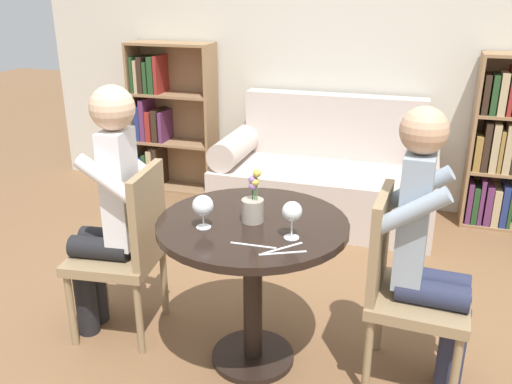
{
  "coord_description": "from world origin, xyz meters",
  "views": [
    {
      "loc": [
        0.67,
        -2.08,
        1.71
      ],
      "look_at": [
        0.0,
        0.05,
        0.86
      ],
      "focal_mm": 38.0,
      "sensor_mm": 36.0,
      "label": 1
    }
  ],
  "objects_px": {
    "person_left": "(108,208)",
    "person_right": "(429,251)",
    "flower_vase": "(253,205)",
    "chair_right": "(404,283)",
    "couch": "(325,179)",
    "chair_left": "(128,246)",
    "wine_glass_left": "(203,207)",
    "wine_glass_right": "(292,213)",
    "bookshelf_right": "(509,148)",
    "bookshelf_left": "(165,118)"
  },
  "relations": [
    {
      "from": "bookshelf_left",
      "to": "chair_left",
      "type": "bearing_deg",
      "value": -68.6
    },
    {
      "from": "couch",
      "to": "wine_glass_right",
      "type": "relative_size",
      "value": 10.18
    },
    {
      "from": "wine_glass_left",
      "to": "flower_vase",
      "type": "height_order",
      "value": "flower_vase"
    },
    {
      "from": "bookshelf_left",
      "to": "bookshelf_right",
      "type": "distance_m",
      "value": 2.77
    },
    {
      "from": "bookshelf_left",
      "to": "wine_glass_left",
      "type": "distance_m",
      "value": 2.59
    },
    {
      "from": "bookshelf_left",
      "to": "person_right",
      "type": "relative_size",
      "value": 1.0
    },
    {
      "from": "chair_left",
      "to": "wine_glass_right",
      "type": "relative_size",
      "value": 5.59
    },
    {
      "from": "person_right",
      "to": "wine_glass_right",
      "type": "distance_m",
      "value": 0.61
    },
    {
      "from": "wine_glass_right",
      "to": "flower_vase",
      "type": "relative_size",
      "value": 0.66
    },
    {
      "from": "couch",
      "to": "bookshelf_left",
      "type": "distance_m",
      "value": 1.53
    },
    {
      "from": "couch",
      "to": "bookshelf_left",
      "type": "xyz_separation_m",
      "value": [
        -1.47,
        0.27,
        0.32
      ]
    },
    {
      "from": "couch",
      "to": "chair_left",
      "type": "xyz_separation_m",
      "value": [
        -0.67,
        -1.79,
        0.18
      ]
    },
    {
      "from": "chair_left",
      "to": "flower_vase",
      "type": "xyz_separation_m",
      "value": [
        0.67,
        -0.04,
        0.32
      ]
    },
    {
      "from": "chair_right",
      "to": "couch",
      "type": "bearing_deg",
      "value": 23.86
    },
    {
      "from": "person_right",
      "to": "wine_glass_left",
      "type": "distance_m",
      "value": 0.97
    },
    {
      "from": "wine_glass_left",
      "to": "chair_right",
      "type": "bearing_deg",
      "value": 13.82
    },
    {
      "from": "couch",
      "to": "person_left",
      "type": "xyz_separation_m",
      "value": [
        -0.75,
        -1.81,
        0.38
      ]
    },
    {
      "from": "bookshelf_left",
      "to": "wine_glass_left",
      "type": "bearing_deg",
      "value": -59.89
    },
    {
      "from": "wine_glass_right",
      "to": "flower_vase",
      "type": "height_order",
      "value": "flower_vase"
    },
    {
      "from": "bookshelf_left",
      "to": "bookshelf_right",
      "type": "relative_size",
      "value": 1.0
    },
    {
      "from": "person_left",
      "to": "wine_glass_right",
      "type": "height_order",
      "value": "person_left"
    },
    {
      "from": "bookshelf_left",
      "to": "chair_left",
      "type": "xyz_separation_m",
      "value": [
        0.81,
        -2.06,
        -0.13
      ]
    },
    {
      "from": "chair_left",
      "to": "person_left",
      "type": "bearing_deg",
      "value": -85.29
    },
    {
      "from": "person_left",
      "to": "person_right",
      "type": "xyz_separation_m",
      "value": [
        1.51,
        0.05,
        -0.03
      ]
    },
    {
      "from": "couch",
      "to": "wine_glass_right",
      "type": "distance_m",
      "value": 2.04
    },
    {
      "from": "chair_left",
      "to": "chair_right",
      "type": "distance_m",
      "value": 1.33
    },
    {
      "from": "chair_right",
      "to": "bookshelf_right",
      "type": "bearing_deg",
      "value": -14.25
    },
    {
      "from": "bookshelf_left",
      "to": "person_left",
      "type": "relative_size",
      "value": 0.98
    },
    {
      "from": "bookshelf_right",
      "to": "wine_glass_left",
      "type": "relative_size",
      "value": 8.67
    },
    {
      "from": "chair_left",
      "to": "wine_glass_left",
      "type": "distance_m",
      "value": 0.62
    },
    {
      "from": "wine_glass_right",
      "to": "chair_left",
      "type": "bearing_deg",
      "value": 169.74
    },
    {
      "from": "couch",
      "to": "person_right",
      "type": "bearing_deg",
      "value": -66.81
    },
    {
      "from": "couch",
      "to": "person_left",
      "type": "distance_m",
      "value": 2.0
    },
    {
      "from": "chair_right",
      "to": "bookshelf_left",
      "type": "bearing_deg",
      "value": 49.71
    },
    {
      "from": "chair_right",
      "to": "wine_glass_right",
      "type": "xyz_separation_m",
      "value": [
        -0.46,
        -0.2,
        0.36
      ]
    },
    {
      "from": "person_right",
      "to": "flower_vase",
      "type": "relative_size",
      "value": 5.21
    },
    {
      "from": "chair_right",
      "to": "person_left",
      "type": "height_order",
      "value": "person_left"
    },
    {
      "from": "chair_right",
      "to": "wine_glass_left",
      "type": "bearing_deg",
      "value": 106.89
    },
    {
      "from": "person_right",
      "to": "flower_vase",
      "type": "distance_m",
      "value": 0.77
    },
    {
      "from": "couch",
      "to": "bookshelf_left",
      "type": "height_order",
      "value": "bookshelf_left"
    },
    {
      "from": "bookshelf_right",
      "to": "chair_left",
      "type": "height_order",
      "value": "bookshelf_right"
    },
    {
      "from": "chair_left",
      "to": "wine_glass_right",
      "type": "bearing_deg",
      "value": 72.98
    },
    {
      "from": "bookshelf_right",
      "to": "wine_glass_left",
      "type": "distance_m",
      "value": 2.68
    },
    {
      "from": "couch",
      "to": "bookshelf_right",
      "type": "height_order",
      "value": "bookshelf_right"
    },
    {
      "from": "chair_right",
      "to": "flower_vase",
      "type": "distance_m",
      "value": 0.74
    },
    {
      "from": "couch",
      "to": "wine_glass_left",
      "type": "distance_m",
      "value": 2.04
    },
    {
      "from": "couch",
      "to": "flower_vase",
      "type": "distance_m",
      "value": 1.9
    },
    {
      "from": "person_right",
      "to": "wine_glass_right",
      "type": "xyz_separation_m",
      "value": [
        -0.55,
        -0.19,
        0.18
      ]
    },
    {
      "from": "chair_right",
      "to": "wine_glass_left",
      "type": "height_order",
      "value": "chair_right"
    },
    {
      "from": "person_left",
      "to": "person_right",
      "type": "relative_size",
      "value": 1.02
    }
  ]
}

